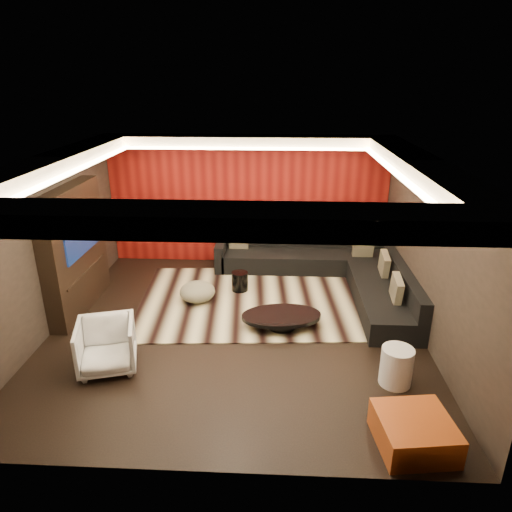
# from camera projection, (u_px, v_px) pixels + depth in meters

# --- Properties ---
(floor) EXTENTS (6.00, 6.00, 0.02)m
(floor) POSITION_uv_depth(u_px,v_px,m) (236.00, 328.00, 7.61)
(floor) COLOR black
(floor) RESTS_ON ground
(ceiling) EXTENTS (6.00, 6.00, 0.02)m
(ceiling) POSITION_uv_depth(u_px,v_px,m) (233.00, 158.00, 6.58)
(ceiling) COLOR silver
(ceiling) RESTS_ON ground
(wall_back) EXTENTS (6.00, 0.02, 2.80)m
(wall_back) POSITION_uv_depth(u_px,v_px,m) (248.00, 200.00, 9.90)
(wall_back) COLOR black
(wall_back) RESTS_ON ground
(wall_left) EXTENTS (0.02, 6.00, 2.80)m
(wall_left) POSITION_uv_depth(u_px,v_px,m) (46.00, 245.00, 7.24)
(wall_left) COLOR black
(wall_left) RESTS_ON ground
(wall_right) EXTENTS (0.02, 6.00, 2.80)m
(wall_right) POSITION_uv_depth(u_px,v_px,m) (431.00, 252.00, 6.96)
(wall_right) COLOR black
(wall_right) RESTS_ON ground
(red_feature_wall) EXTENTS (5.98, 0.05, 2.78)m
(red_feature_wall) POSITION_uv_depth(u_px,v_px,m) (248.00, 201.00, 9.86)
(red_feature_wall) COLOR #6B0C0A
(red_feature_wall) RESTS_ON ground
(soffit_back) EXTENTS (6.00, 0.60, 0.22)m
(soffit_back) POSITION_uv_depth(u_px,v_px,m) (246.00, 141.00, 9.14)
(soffit_back) COLOR silver
(soffit_back) RESTS_ON ground
(soffit_front) EXTENTS (6.00, 0.60, 0.22)m
(soffit_front) POSITION_uv_depth(u_px,v_px,m) (204.00, 220.00, 4.12)
(soffit_front) COLOR silver
(soffit_front) RESTS_ON ground
(soffit_left) EXTENTS (0.60, 4.80, 0.22)m
(soffit_left) POSITION_uv_depth(u_px,v_px,m) (52.00, 164.00, 6.75)
(soffit_left) COLOR silver
(soffit_left) RESTS_ON ground
(soffit_right) EXTENTS (0.60, 4.80, 0.22)m
(soffit_right) POSITION_uv_depth(u_px,v_px,m) (422.00, 168.00, 6.50)
(soffit_right) COLOR silver
(soffit_right) RESTS_ON ground
(cove_back) EXTENTS (4.80, 0.08, 0.04)m
(cove_back) POSITION_uv_depth(u_px,v_px,m) (245.00, 148.00, 8.85)
(cove_back) COLOR #FFD899
(cove_back) RESTS_ON ground
(cove_front) EXTENTS (4.80, 0.08, 0.04)m
(cove_front) POSITION_uv_depth(u_px,v_px,m) (210.00, 219.00, 4.47)
(cove_front) COLOR #FFD899
(cove_front) RESTS_ON ground
(cove_left) EXTENTS (0.08, 4.80, 0.04)m
(cove_left) POSITION_uv_depth(u_px,v_px,m) (75.00, 170.00, 6.77)
(cove_left) COLOR #FFD899
(cove_left) RESTS_ON ground
(cove_right) EXTENTS (0.08, 4.80, 0.04)m
(cove_right) POSITION_uv_depth(u_px,v_px,m) (397.00, 174.00, 6.55)
(cove_right) COLOR #FFD899
(cove_right) RESTS_ON ground
(tv_surround) EXTENTS (0.30, 2.00, 2.20)m
(tv_surround) POSITION_uv_depth(u_px,v_px,m) (75.00, 250.00, 7.90)
(tv_surround) COLOR black
(tv_surround) RESTS_ON ground
(tv_screen) EXTENTS (0.04, 1.30, 0.80)m
(tv_screen) POSITION_uv_depth(u_px,v_px,m) (81.00, 231.00, 7.76)
(tv_screen) COLOR black
(tv_screen) RESTS_ON ground
(tv_shelf) EXTENTS (0.04, 1.60, 0.04)m
(tv_shelf) POSITION_uv_depth(u_px,v_px,m) (87.00, 271.00, 8.04)
(tv_shelf) COLOR black
(tv_shelf) RESTS_ON ground
(rug) EXTENTS (4.18, 3.25, 0.02)m
(rug) POSITION_uv_depth(u_px,v_px,m) (249.00, 300.00, 8.53)
(rug) COLOR beige
(rug) RESTS_ON floor
(coffee_table) EXTENTS (1.48, 1.48, 0.22)m
(coffee_table) POSITION_uv_depth(u_px,v_px,m) (281.00, 320.00, 7.57)
(coffee_table) COLOR black
(coffee_table) RESTS_ON rug
(drum_stool) EXTENTS (0.32, 0.32, 0.37)m
(drum_stool) POSITION_uv_depth(u_px,v_px,m) (240.00, 281.00, 8.83)
(drum_stool) COLOR black
(drum_stool) RESTS_ON rug
(striped_pouf) EXTENTS (0.83, 0.83, 0.36)m
(striped_pouf) POSITION_uv_depth(u_px,v_px,m) (197.00, 292.00, 8.41)
(striped_pouf) COLOR beige
(striped_pouf) RESTS_ON rug
(white_side_table) EXTENTS (0.50, 0.50, 0.54)m
(white_side_table) POSITION_uv_depth(u_px,v_px,m) (396.00, 366.00, 6.13)
(white_side_table) COLOR silver
(white_side_table) RESTS_ON floor
(orange_ottoman) EXTENTS (0.90, 0.90, 0.36)m
(orange_ottoman) POSITION_uv_depth(u_px,v_px,m) (414.00, 432.00, 5.12)
(orange_ottoman) COLOR maroon
(orange_ottoman) RESTS_ON floor
(armchair) EXTENTS (0.96, 0.98, 0.73)m
(armchair) POSITION_uv_depth(u_px,v_px,m) (107.00, 346.00, 6.43)
(armchair) COLOR silver
(armchair) RESTS_ON floor
(sectional_sofa) EXTENTS (3.65, 3.50, 0.75)m
(sectional_sofa) POSITION_uv_depth(u_px,v_px,m) (330.00, 271.00, 9.17)
(sectional_sofa) COLOR black
(sectional_sofa) RESTS_ON floor
(throw_pillows) EXTENTS (3.12, 2.69, 0.50)m
(throw_pillows) POSITION_uv_depth(u_px,v_px,m) (341.00, 258.00, 8.85)
(throw_pillows) COLOR beige
(throw_pillows) RESTS_ON sectional_sofa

